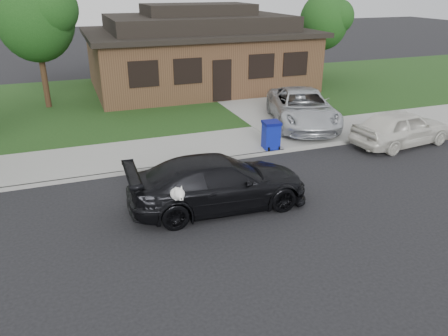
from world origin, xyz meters
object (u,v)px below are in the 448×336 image
object	(u,v)px
minivan	(302,108)
white_compact	(401,128)
recycling_bin	(271,135)
sedan	(218,182)

from	to	relation	value
minivan	white_compact	xyz separation A→B (m)	(2.49, -3.29, -0.18)
minivan	recycling_bin	size ratio (longest dim) A/B	5.20
minivan	recycling_bin	xyz separation A→B (m)	(-2.53, -2.16, -0.24)
sedan	recycling_bin	size ratio (longest dim) A/B	4.94
white_compact	sedan	bearing A→B (deg)	99.17
white_compact	recycling_bin	size ratio (longest dim) A/B	4.01
sedan	recycling_bin	bearing A→B (deg)	-41.92
recycling_bin	minivan	bearing A→B (deg)	46.80
recycling_bin	white_compact	bearing A→B (deg)	-6.42
white_compact	recycling_bin	xyz separation A→B (m)	(-5.02, 1.13, -0.06)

